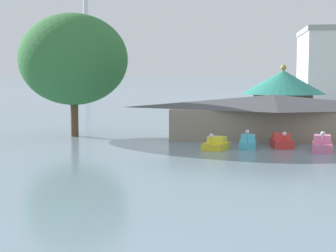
{
  "coord_description": "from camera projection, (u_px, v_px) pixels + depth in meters",
  "views": [
    {
      "loc": [
        4.43,
        -13.0,
        6.27
      ],
      "look_at": [
        -0.29,
        22.28,
        2.74
      ],
      "focal_mm": 55.44,
      "sensor_mm": 36.0,
      "label": 1
    }
  ],
  "objects": [
    {
      "name": "pedal_boat_cyan",
      "position": [
        248.0,
        143.0,
        44.34
      ],
      "size": [
        1.55,
        2.41,
        1.69
      ],
      "rotation": [
        0.0,
        0.0,
        -1.64
      ],
      "color": "#4CB7CC",
      "rests_on": "ground"
    },
    {
      "name": "shoreline_tree_tall_left",
      "position": [
        74.0,
        59.0,
        52.24
      ],
      "size": [
        10.97,
        10.97,
        12.42
      ],
      "color": "brown",
      "rests_on": "ground"
    },
    {
      "name": "green_roof_pavilion",
      "position": [
        283.0,
        94.0,
        62.51
      ],
      "size": [
        10.11,
        10.11,
        7.49
      ],
      "color": "brown",
      "rests_on": "ground"
    },
    {
      "name": "pedal_boat_yellow",
      "position": [
        216.0,
        144.0,
        43.69
      ],
      "size": [
        2.37,
        2.79,
        1.44
      ],
      "rotation": [
        0.0,
        0.0,
        -1.91
      ],
      "color": "yellow",
      "rests_on": "ground"
    },
    {
      "name": "boathouse",
      "position": [
        273.0,
        116.0,
        50.99
      ],
      "size": [
        21.41,
        8.38,
        4.32
      ],
      "color": "gray",
      "rests_on": "ground"
    },
    {
      "name": "pedal_boat_pink",
      "position": [
        322.0,
        145.0,
        42.52
      ],
      "size": [
        1.93,
        3.13,
        1.79
      ],
      "rotation": [
        0.0,
        0.0,
        -1.7
      ],
      "color": "pink",
      "rests_on": "ground"
    },
    {
      "name": "pedal_boat_red",
      "position": [
        282.0,
        142.0,
        44.86
      ],
      "size": [
        1.91,
        2.76,
        1.49
      ],
      "rotation": [
        0.0,
        0.0,
        -1.46
      ],
      "color": "red",
      "rests_on": "ground"
    }
  ]
}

